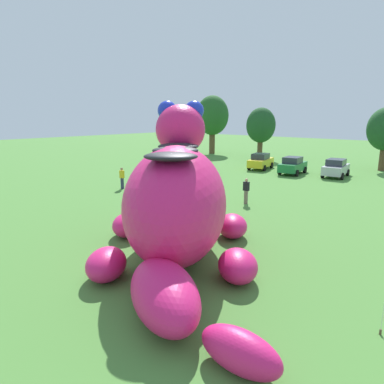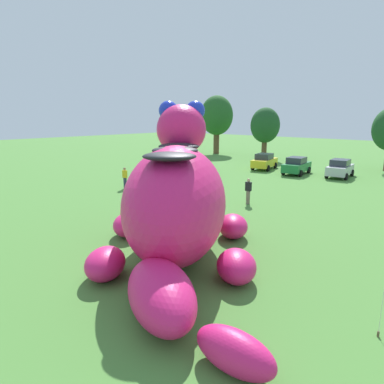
% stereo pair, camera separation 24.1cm
% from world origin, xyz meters
% --- Properties ---
extents(ground_plane, '(160.00, 160.00, 0.00)m').
position_xyz_m(ground_plane, '(0.00, 0.00, 0.00)').
color(ground_plane, '#4C8438').
extents(giant_inflatable_creature, '(11.33, 9.84, 6.44)m').
position_xyz_m(giant_inflatable_creature, '(0.55, 1.33, 2.36)').
color(giant_inflatable_creature, '#E01E6B').
rests_on(giant_inflatable_creature, ground).
extents(car_yellow, '(2.54, 4.36, 1.72)m').
position_xyz_m(car_yellow, '(-8.98, 24.53, 0.86)').
color(car_yellow, yellow).
rests_on(car_yellow, ground).
extents(car_green, '(2.30, 4.27, 1.72)m').
position_xyz_m(car_green, '(-4.92, 23.84, 0.86)').
color(car_green, '#1E7238').
rests_on(car_green, ground).
extents(car_silver, '(2.29, 4.27, 1.72)m').
position_xyz_m(car_silver, '(-1.07, 24.94, 0.86)').
color(car_silver, '#B7BABF').
rests_on(car_silver, ground).
extents(tree_far_left, '(4.90, 4.90, 8.71)m').
position_xyz_m(tree_far_left, '(-22.74, 33.52, 5.69)').
color(tree_far_left, brown).
rests_on(tree_far_left, ground).
extents(tree_left, '(3.82, 3.82, 6.79)m').
position_xyz_m(tree_left, '(-13.62, 32.27, 4.44)').
color(tree_left, brown).
rests_on(tree_left, ground).
extents(spectator_near_inflatable, '(0.38, 0.26, 1.71)m').
position_xyz_m(spectator_near_inflatable, '(-3.17, 4.14, 0.85)').
color(spectator_near_inflatable, black).
rests_on(spectator_near_inflatable, ground).
extents(spectator_mid_field, '(0.38, 0.26, 1.71)m').
position_xyz_m(spectator_mid_field, '(-1.95, 10.57, 0.85)').
color(spectator_mid_field, '#726656').
rests_on(spectator_mid_field, ground).
extents(spectator_wandering, '(0.38, 0.26, 1.71)m').
position_xyz_m(spectator_wandering, '(-11.97, 8.11, 0.85)').
color(spectator_wandering, '#2D334C').
rests_on(spectator_wandering, ground).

